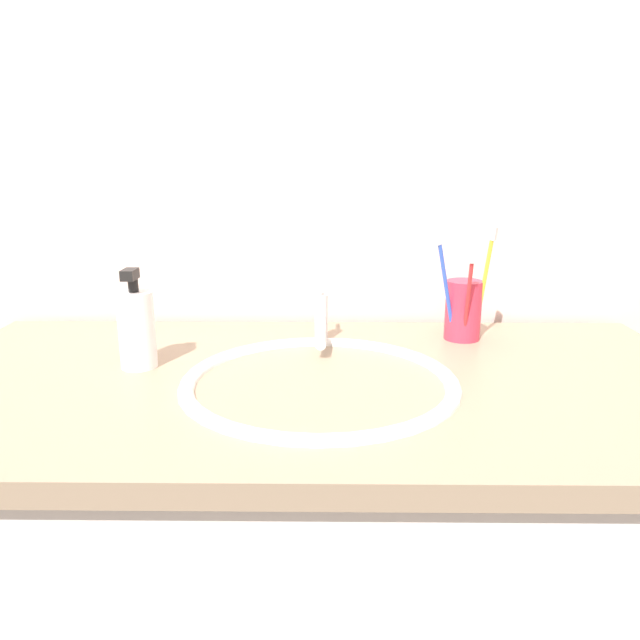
% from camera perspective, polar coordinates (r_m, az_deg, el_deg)
% --- Properties ---
extents(tiled_wall_back, '(2.44, 0.04, 2.40)m').
position_cam_1_polar(tiled_wall_back, '(1.23, -0.36, 13.28)').
color(tiled_wall_back, beige).
rests_on(tiled_wall_back, ground).
extents(vanity_counter, '(1.24, 0.63, 0.91)m').
position_cam_1_polar(vanity_counter, '(1.17, -0.64, -26.77)').
color(vanity_counter, silver).
rests_on(vanity_counter, ground).
extents(sink_basin, '(0.42, 0.42, 0.12)m').
position_cam_1_polar(sink_basin, '(0.92, -0.02, -8.40)').
color(sink_basin, white).
rests_on(sink_basin, vanity_counter).
extents(faucet, '(0.02, 0.15, 0.10)m').
position_cam_1_polar(faucet, '(1.07, 0.10, -0.16)').
color(faucet, silver).
rests_on(faucet, sink_basin).
extents(toothbrush_cup, '(0.07, 0.07, 0.11)m').
position_cam_1_polar(toothbrush_cup, '(1.13, 13.43, 0.92)').
color(toothbrush_cup, '#D8334C').
rests_on(toothbrush_cup, vanity_counter).
extents(toothbrush_yellow, '(0.03, 0.03, 0.21)m').
position_cam_1_polar(toothbrush_yellow, '(1.12, 15.41, 4.02)').
color(toothbrush_yellow, yellow).
rests_on(toothbrush_yellow, toothbrush_cup).
extents(toothbrush_blue, '(0.06, 0.04, 0.20)m').
position_cam_1_polar(toothbrush_blue, '(1.09, 11.78, 3.80)').
color(toothbrush_blue, blue).
rests_on(toothbrush_blue, toothbrush_cup).
extents(toothbrush_red, '(0.01, 0.06, 0.17)m').
position_cam_1_polar(toothbrush_red, '(1.08, 13.96, 2.81)').
color(toothbrush_red, red).
rests_on(toothbrush_red, toothbrush_cup).
extents(soap_dispenser, '(0.06, 0.06, 0.16)m').
position_cam_1_polar(soap_dispenser, '(0.99, -17.02, -0.72)').
color(soap_dispenser, white).
rests_on(soap_dispenser, vanity_counter).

